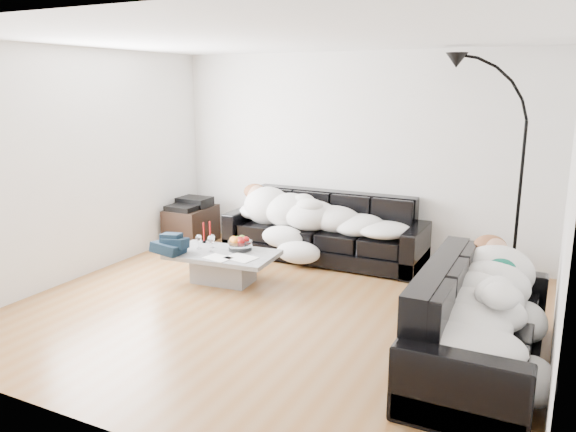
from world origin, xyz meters
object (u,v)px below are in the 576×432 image
at_px(sofa_back, 324,227).
at_px(wine_glass_b, 199,242).
at_px(candle_left, 204,233).
at_px(floor_lamp, 520,186).
at_px(sleeper_back, 323,211).
at_px(fruit_bowl, 240,243).
at_px(sleeper_right, 483,293).
at_px(shoes, 464,340).
at_px(av_cabinet, 191,225).
at_px(candle_right, 210,232).
at_px(sofa_right, 481,320).
at_px(stereo, 190,203).
at_px(wine_glass_a, 212,241).
at_px(coffee_table, 223,267).
at_px(wine_glass_c, 211,244).

relative_size(sofa_back, wine_glass_b, 15.33).
bearing_deg(candle_left, floor_lamp, 18.85).
distance_m(sleeper_back, fruit_bowl, 1.24).
height_order(sleeper_right, shoes, sleeper_right).
bearing_deg(sofa_back, av_cabinet, -175.86).
bearing_deg(candle_right, shoes, -12.92).
bearing_deg(sofa_right, sofa_back, 46.24).
distance_m(sleeper_right, stereo, 4.61).
height_order(sleeper_right, floor_lamp, floor_lamp).
distance_m(sleeper_right, wine_glass_a, 3.24).
bearing_deg(wine_glass_a, candle_left, 146.84).
relative_size(sleeper_right, candle_left, 7.26).
distance_m(candle_left, av_cabinet, 1.28).
bearing_deg(wine_glass_b, sleeper_back, 51.29).
bearing_deg(av_cabinet, sofa_right, -28.47).
distance_m(sleeper_back, candle_left, 1.51).
relative_size(sofa_back, sofa_right, 1.24).
distance_m(wine_glass_a, shoes, 3.02).
distance_m(wine_glass_a, candle_left, 0.26).
bearing_deg(wine_glass_a, candle_right, 130.66).
relative_size(av_cabinet, floor_lamp, 0.33).
xyz_separation_m(sleeper_back, coffee_table, (-0.68, -1.26, -0.46)).
relative_size(sleeper_back, candle_left, 8.90).
xyz_separation_m(wine_glass_b, av_cabinet, (-0.96, 1.17, -0.18)).
bearing_deg(candle_left, shoes, -12.38).
xyz_separation_m(sofa_back, floor_lamp, (2.26, 0.08, 0.70)).
relative_size(candle_left, floor_lamp, 0.11).
distance_m(fruit_bowl, candle_left, 0.55).
bearing_deg(sofa_back, fruit_bowl, -116.16).
relative_size(coffee_table, wine_glass_c, 6.52).
height_order(wine_glass_b, candle_right, candle_right).
bearing_deg(wine_glass_c, stereo, 133.60).
relative_size(wine_glass_c, floor_lamp, 0.08).
bearing_deg(sleeper_right, candle_left, 72.47).
relative_size(coffee_table, stereo, 2.71).
xyz_separation_m(fruit_bowl, floor_lamp, (2.82, 1.22, 0.68)).
distance_m(sofa_back, wine_glass_b, 1.65).
bearing_deg(fruit_bowl, candle_left, 172.52).
bearing_deg(stereo, wine_glass_c, -46.86).
bearing_deg(candle_left, candle_right, 8.97).
relative_size(sofa_back, candle_right, 9.68).
xyz_separation_m(sofa_right, candle_right, (-3.23, 1.06, 0.07)).
distance_m(coffee_table, wine_glass_c, 0.30).
bearing_deg(candle_left, wine_glass_a, -33.16).
height_order(sleeper_back, wine_glass_c, sleeper_back).
bearing_deg(fruit_bowl, candle_right, 169.67).
xyz_separation_m(coffee_table, floor_lamp, (2.94, 1.39, 0.94)).
relative_size(sleeper_back, floor_lamp, 0.97).
relative_size(wine_glass_c, stereo, 0.42).
height_order(sofa_right, wine_glass_a, sofa_right).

